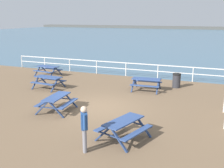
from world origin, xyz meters
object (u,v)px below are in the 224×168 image
object	(u,v)px
picnic_table_far_left	(124,125)
visitor	(84,126)
picnic_table_near_right	(48,80)
picnic_table_mid_centre	(48,69)
picnic_table_far_right	(146,82)
litter_bin	(177,80)
picnic_table_seaward	(57,100)

from	to	relation	value
picnic_table_far_left	visitor	bearing A→B (deg)	164.27
picnic_table_near_right	visitor	xyz separation A→B (m)	(6.25, -6.78, 0.36)
picnic_table_mid_centre	picnic_table_far_right	world-z (taller)	same
picnic_table_far_right	visitor	size ratio (longest dim) A/B	1.15
picnic_table_far_right	visitor	world-z (taller)	visitor
picnic_table_near_right	picnic_table_far_left	bearing A→B (deg)	-32.15
visitor	picnic_table_near_right	bearing A→B (deg)	-78.70
picnic_table_far_left	litter_bin	size ratio (longest dim) A/B	2.27
picnic_table_seaward	picnic_table_mid_centre	bearing A→B (deg)	32.50
picnic_table_far_left	litter_bin	distance (m)	8.74
picnic_table_mid_centre	visitor	xyz separation A→B (m)	(8.58, -10.01, 0.36)
picnic_table_far_right	picnic_table_seaward	world-z (taller)	same
picnic_table_far_right	picnic_table_seaward	bearing A→B (deg)	-123.61
picnic_table_seaward	litter_bin	size ratio (longest dim) A/B	2.04
litter_bin	picnic_table_far_right	bearing A→B (deg)	-137.96
picnic_table_near_right	picnic_table_far_left	world-z (taller)	same
picnic_table_mid_centre	picnic_table_far_left	size ratio (longest dim) A/B	0.91
picnic_table_near_right	litter_bin	size ratio (longest dim) A/B	2.01
picnic_table_far_right	picnic_table_near_right	bearing A→B (deg)	-167.06
picnic_table_seaward	visitor	size ratio (longest dim) A/B	1.17
picnic_table_near_right	litter_bin	world-z (taller)	litter_bin
picnic_table_mid_centre	visitor	world-z (taller)	visitor
picnic_table_seaward	visitor	xyz separation A→B (m)	(3.25, -3.20, 0.36)
picnic_table_mid_centre	visitor	size ratio (longest dim) A/B	1.19
picnic_table_seaward	picnic_table_near_right	bearing A→B (deg)	34.45
litter_bin	picnic_table_far_left	bearing A→B (deg)	-93.54
picnic_table_far_left	picnic_table_far_right	distance (m)	7.33
litter_bin	visitor	bearing A→B (deg)	-98.16
picnic_table_far_left	litter_bin	world-z (taller)	litter_bin
picnic_table_near_right	picnic_table_seaward	size ratio (longest dim) A/B	0.99
picnic_table_mid_centre	picnic_table_far_right	bearing A→B (deg)	-2.05
picnic_table_near_right	picnic_table_far_left	size ratio (longest dim) A/B	0.89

